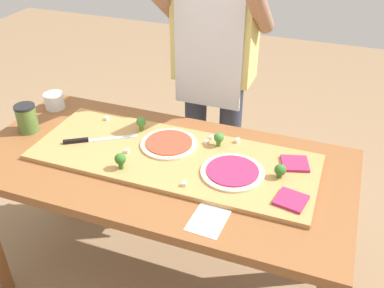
{
  "coord_description": "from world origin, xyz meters",
  "views": [
    {
      "loc": [
        0.66,
        -1.36,
        1.83
      ],
      "look_at": [
        0.12,
        0.07,
        0.84
      ],
      "focal_mm": 40.73,
      "sensor_mm": 36.0,
      "label": 1
    }
  ],
  "objects_px": {
    "broccoli_floret_back_mid": "(280,170)",
    "cheese_crumble_f": "(207,142)",
    "pizza_whole_beet_magenta": "(232,172)",
    "pizza_slice_near_left": "(295,163)",
    "cook_center": "(214,60)",
    "pizza_slice_near_right": "(291,200)",
    "broccoli_floret_center_right": "(219,138)",
    "recipe_note": "(208,220)",
    "broccoli_floret_front_mid": "(141,122)",
    "cheese_crumble_c": "(184,184)",
    "broccoli_floret_back_left": "(120,160)",
    "cheese_crumble_e": "(211,138)",
    "cheese_crumble_d": "(238,141)",
    "cheese_crumble_a": "(107,118)",
    "prep_table": "(161,181)",
    "chefs_knife": "(90,140)",
    "flour_cup": "(55,102)",
    "pizza_whole_tomato_red": "(170,144)",
    "cheese_crumble_b": "(127,151)",
    "sauce_jar": "(27,118)"
  },
  "relations": [
    {
      "from": "broccoli_floret_back_mid",
      "to": "cheese_crumble_f",
      "type": "distance_m",
      "value": 0.37
    },
    {
      "from": "broccoli_floret_back_mid",
      "to": "pizza_whole_beet_magenta",
      "type": "bearing_deg",
      "value": -167.37
    },
    {
      "from": "pizza_slice_near_left",
      "to": "cook_center",
      "type": "relative_size",
      "value": 0.06
    },
    {
      "from": "pizza_slice_near_right",
      "to": "broccoli_floret_center_right",
      "type": "xyz_separation_m",
      "value": [
        -0.36,
        0.26,
        0.03
      ]
    },
    {
      "from": "cheese_crumble_f",
      "to": "recipe_note",
      "type": "distance_m",
      "value": 0.47
    },
    {
      "from": "broccoli_floret_front_mid",
      "to": "cheese_crumble_c",
      "type": "height_order",
      "value": "broccoli_floret_front_mid"
    },
    {
      "from": "broccoli_floret_back_left",
      "to": "broccoli_floret_back_mid",
      "type": "distance_m",
      "value": 0.63
    },
    {
      "from": "broccoli_floret_center_right",
      "to": "pizza_slice_near_left",
      "type": "bearing_deg",
      "value": -4.38
    },
    {
      "from": "cheese_crumble_e",
      "to": "broccoli_floret_front_mid",
      "type": "bearing_deg",
      "value": -172.93
    },
    {
      "from": "cheese_crumble_d",
      "to": "cheese_crumble_e",
      "type": "height_order",
      "value": "cheese_crumble_d"
    },
    {
      "from": "broccoli_floret_back_mid",
      "to": "cheese_crumble_a",
      "type": "distance_m",
      "value": 0.88
    },
    {
      "from": "pizza_slice_near_left",
      "to": "broccoli_floret_front_mid",
      "type": "relative_size",
      "value": 1.6
    },
    {
      "from": "prep_table",
      "to": "chefs_knife",
      "type": "bearing_deg",
      "value": 178.49
    },
    {
      "from": "flour_cup",
      "to": "broccoli_floret_back_mid",
      "type": "bearing_deg",
      "value": -10.0
    },
    {
      "from": "pizza_whole_tomato_red",
      "to": "cheese_crumble_c",
      "type": "distance_m",
      "value": 0.3
    },
    {
      "from": "cheese_crumble_b",
      "to": "broccoli_floret_front_mid",
      "type": "bearing_deg",
      "value": 97.16
    },
    {
      "from": "broccoli_floret_center_right",
      "to": "pizza_slice_near_right",
      "type": "bearing_deg",
      "value": -36.04
    },
    {
      "from": "cheese_crumble_e",
      "to": "broccoli_floret_back_left",
      "type": "bearing_deg",
      "value": -128.55
    },
    {
      "from": "pizza_whole_beet_magenta",
      "to": "broccoli_floret_center_right",
      "type": "height_order",
      "value": "broccoli_floret_center_right"
    },
    {
      "from": "pizza_slice_near_left",
      "to": "flour_cup",
      "type": "bearing_deg",
      "value": 175.2
    },
    {
      "from": "cheese_crumble_d",
      "to": "recipe_note",
      "type": "height_order",
      "value": "cheese_crumble_d"
    },
    {
      "from": "broccoli_floret_back_left",
      "to": "cheese_crumble_d",
      "type": "relative_size",
      "value": 3.71
    },
    {
      "from": "flour_cup",
      "to": "sauce_jar",
      "type": "bearing_deg",
      "value": -84.66
    },
    {
      "from": "recipe_note",
      "to": "broccoli_floret_back_mid",
      "type": "bearing_deg",
      "value": 58.78
    },
    {
      "from": "cheese_crumble_d",
      "to": "cheese_crumble_b",
      "type": "bearing_deg",
      "value": -149.73
    },
    {
      "from": "pizza_whole_tomato_red",
      "to": "broccoli_floret_back_mid",
      "type": "xyz_separation_m",
      "value": [
        0.5,
        -0.06,
        0.03
      ]
    },
    {
      "from": "cheese_crumble_c",
      "to": "cheese_crumble_d",
      "type": "distance_m",
      "value": 0.39
    },
    {
      "from": "pizza_slice_near_left",
      "to": "pizza_slice_near_right",
      "type": "xyz_separation_m",
      "value": [
        0.02,
        -0.24,
        0.0
      ]
    },
    {
      "from": "broccoli_floret_center_right",
      "to": "cheese_crumble_e",
      "type": "relative_size",
      "value": 4.32
    },
    {
      "from": "pizza_whole_beet_magenta",
      "to": "sauce_jar",
      "type": "bearing_deg",
      "value": 179.11
    },
    {
      "from": "pizza_slice_near_left",
      "to": "cheese_crumble_b",
      "type": "distance_m",
      "value": 0.71
    },
    {
      "from": "broccoli_floret_front_mid",
      "to": "broccoli_floret_center_right",
      "type": "relative_size",
      "value": 1.04
    },
    {
      "from": "broccoli_floret_front_mid",
      "to": "cheese_crumble_b",
      "type": "xyz_separation_m",
      "value": [
        0.02,
        -0.19,
        -0.03
      ]
    },
    {
      "from": "broccoli_floret_front_mid",
      "to": "broccoli_floret_back_mid",
      "type": "bearing_deg",
      "value": -11.44
    },
    {
      "from": "pizza_whole_tomato_red",
      "to": "cheese_crumble_e",
      "type": "distance_m",
      "value": 0.19
    },
    {
      "from": "prep_table",
      "to": "pizza_slice_near_right",
      "type": "height_order",
      "value": "pizza_slice_near_right"
    },
    {
      "from": "broccoli_floret_back_left",
      "to": "cheese_crumble_d",
      "type": "bearing_deg",
      "value": 42.33
    },
    {
      "from": "pizza_whole_tomato_red",
      "to": "flour_cup",
      "type": "relative_size",
      "value": 2.5
    },
    {
      "from": "cheese_crumble_a",
      "to": "cheese_crumble_b",
      "type": "bearing_deg",
      "value": -44.25
    },
    {
      "from": "cheese_crumble_d",
      "to": "cook_center",
      "type": "height_order",
      "value": "cook_center"
    },
    {
      "from": "pizza_slice_near_left",
      "to": "cheese_crumble_f",
      "type": "xyz_separation_m",
      "value": [
        -0.39,
        0.02,
        0.0
      ]
    },
    {
      "from": "pizza_whole_tomato_red",
      "to": "broccoli_floret_back_mid",
      "type": "distance_m",
      "value": 0.5
    },
    {
      "from": "chefs_knife",
      "to": "broccoli_floret_back_left",
      "type": "bearing_deg",
      "value": -30.33
    },
    {
      "from": "recipe_note",
      "to": "sauce_jar",
      "type": "bearing_deg",
      "value": 163.78
    },
    {
      "from": "broccoli_floret_back_mid",
      "to": "cook_center",
      "type": "distance_m",
      "value": 0.76
    },
    {
      "from": "cheese_crumble_c",
      "to": "cheese_crumble_e",
      "type": "height_order",
      "value": "cheese_crumble_c"
    },
    {
      "from": "pizza_slice_near_right",
      "to": "sauce_jar",
      "type": "bearing_deg",
      "value": 175.19
    },
    {
      "from": "broccoli_floret_front_mid",
      "to": "recipe_note",
      "type": "relative_size",
      "value": 0.43
    },
    {
      "from": "broccoli_floret_back_mid",
      "to": "cheese_crumble_a",
      "type": "xyz_separation_m",
      "value": [
        -0.87,
        0.16,
        -0.03
      ]
    },
    {
      "from": "prep_table",
      "to": "cheese_crumble_e",
      "type": "distance_m",
      "value": 0.3
    }
  ]
}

